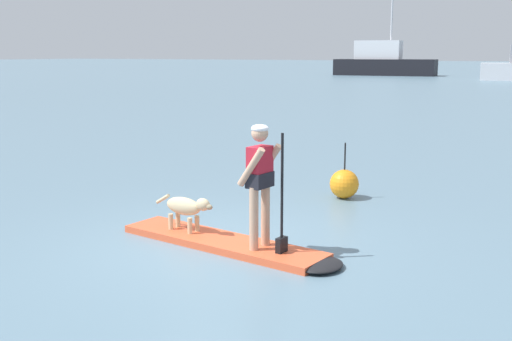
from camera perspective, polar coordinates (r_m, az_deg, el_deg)
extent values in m
plane|color=slate|center=(8.70, -3.20, -6.92)|extent=(400.00, 400.00, 0.00)
cube|color=#E55933|center=(8.69, -3.21, -6.61)|extent=(3.23, 1.10, 0.10)
ellipsoid|color=black|center=(7.83, 5.90, -8.63)|extent=(0.64, 0.73, 0.10)
cylinder|color=tan|center=(8.27, 0.88, -4.10)|extent=(0.12, 0.12, 0.84)
cylinder|color=tan|center=(8.07, -0.19, -4.48)|extent=(0.12, 0.12, 0.84)
cube|color=black|center=(8.05, 0.35, -0.85)|extent=(0.26, 0.39, 0.20)
cube|color=#B21E2D|center=(8.02, 0.35, 0.41)|extent=(0.24, 0.36, 0.52)
sphere|color=tan|center=(7.95, 0.36, 3.46)|extent=(0.22, 0.22, 0.22)
ellipsoid|color=white|center=(7.94, 0.36, 3.89)|extent=(0.23, 0.23, 0.11)
cylinder|color=tan|center=(8.17, 1.13, 0.70)|extent=(0.43, 0.14, 0.54)
cylinder|color=tan|center=(7.87, -0.46, 0.31)|extent=(0.43, 0.14, 0.54)
cylinder|color=black|center=(7.89, 2.41, -2.15)|extent=(0.04, 0.04, 1.56)
cube|color=black|center=(8.07, 2.37, -6.86)|extent=(0.10, 0.19, 0.20)
ellipsoid|color=#CCB78C|center=(9.03, -6.71, -3.28)|extent=(0.65, 0.30, 0.26)
ellipsoid|color=#CCB78C|center=(8.76, -4.92, -3.15)|extent=(0.24, 0.19, 0.18)
ellipsoid|color=gray|center=(8.70, -4.38, -3.38)|extent=(0.13, 0.09, 0.08)
cylinder|color=#CCB78C|center=(9.29, -8.59, -2.60)|extent=(0.27, 0.08, 0.18)
cylinder|color=#CCB78C|center=(9.02, -5.46, -4.88)|extent=(0.07, 0.07, 0.23)
cylinder|color=#CCB78C|center=(8.91, -6.12, -5.09)|extent=(0.07, 0.07, 0.23)
cylinder|color=#CCB78C|center=(9.27, -7.21, -4.49)|extent=(0.07, 0.07, 0.23)
cylinder|color=#CCB78C|center=(9.16, -7.87, -4.69)|extent=(0.07, 0.07, 0.23)
cube|color=black|center=(75.29, 11.82, 9.30)|extent=(11.98, 4.61, 1.88)
cube|color=silver|center=(75.53, 11.23, 10.87)|extent=(5.49, 3.10, 2.17)
cylinder|color=silver|center=(75.18, 12.41, 13.31)|extent=(0.20, 0.20, 8.69)
cylinder|color=silver|center=(75.53, 11.23, 10.95)|extent=(4.08, 0.55, 0.14)
sphere|color=orange|center=(11.50, 8.14, -1.24)|extent=(0.54, 0.54, 0.54)
cylinder|color=black|center=(11.40, 8.21, 1.31)|extent=(0.03, 0.03, 0.50)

